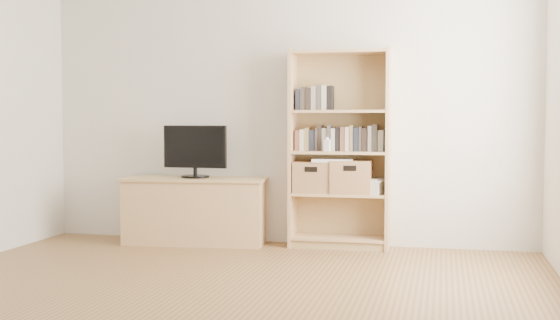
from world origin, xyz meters
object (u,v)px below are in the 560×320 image
(baby_monitor, at_px, (327,146))
(basket_right, at_px, (352,177))
(tv_stand, at_px, (196,212))
(television, at_px, (195,152))
(laptop, at_px, (332,160))
(bookshelf, at_px, (340,149))
(basket_left, at_px, (313,177))

(baby_monitor, relative_size, basket_right, 0.29)
(tv_stand, distance_m, television, 0.55)
(television, relative_size, laptop, 1.67)
(bookshelf, xyz_separation_m, basket_left, (-0.23, -0.01, -0.25))
(television, distance_m, baby_monitor, 1.22)
(tv_stand, xyz_separation_m, basket_right, (1.42, 0.08, 0.34))
(bookshelf, relative_size, basket_left, 5.25)
(baby_monitor, bearing_deg, television, -168.00)
(baby_monitor, relative_size, laptop, 0.29)
(bookshelf, bearing_deg, basket_right, -2.60)
(bookshelf, distance_m, television, 1.32)
(bookshelf, height_order, television, bookshelf)
(television, xyz_separation_m, basket_right, (1.42, 0.08, -0.21))
(baby_monitor, bearing_deg, laptop, 81.06)
(tv_stand, height_order, laptop, laptop)
(bookshelf, xyz_separation_m, basket_right, (0.11, -0.00, -0.24))
(basket_right, xyz_separation_m, laptop, (-0.17, -0.01, 0.14))
(basket_left, relative_size, laptop, 0.93)
(tv_stand, relative_size, television, 2.11)
(basket_right, bearing_deg, television, -178.59)
(basket_right, bearing_deg, bookshelf, 176.41)
(tv_stand, xyz_separation_m, basket_left, (1.08, 0.07, 0.33))
(bookshelf, distance_m, baby_monitor, 0.14)
(tv_stand, bearing_deg, television, 0.00)
(basket_left, bearing_deg, television, -177.99)
(basket_left, bearing_deg, basket_right, -1.13)
(baby_monitor, bearing_deg, tv_stand, -168.00)
(baby_monitor, xyz_separation_m, basket_right, (0.20, 0.09, -0.28))
(laptop, bearing_deg, television, 175.82)
(bookshelf, bearing_deg, baby_monitor, -135.00)
(television, relative_size, basket_left, 1.79)
(tv_stand, xyz_separation_m, baby_monitor, (1.22, -0.02, 0.62))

